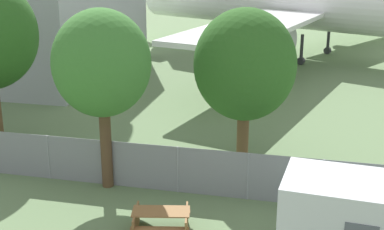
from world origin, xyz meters
The scene contains 6 objects.
perimeter_fence centered at (0.00, 11.39, 0.88)m, with size 56.07×0.07×1.77m.
airplane centered at (5.66, 35.97, 4.29)m, with size 42.15×34.34×12.69m.
portable_cabin centered at (5.61, 8.04, 1.29)m, with size 3.49×2.61×2.59m.
picnic_bench_open_grass centered at (0.23, 8.48, 0.48)m, with size 2.04×1.73×0.76m.
tree_near_hangar centered at (-2.68, 11.29, 4.66)m, with size 3.47×3.47×6.61m.
tree_behind_benches centered at (1.84, 15.04, 4.04)m, with size 4.12×4.12×6.32m.
Camera 1 is at (4.57, -5.75, 8.70)m, focal length 50.00 mm.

